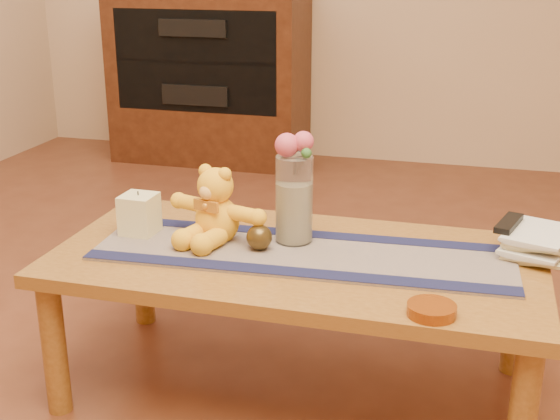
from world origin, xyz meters
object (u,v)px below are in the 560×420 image
(bronze_ball, at_px, (259,237))
(book_bottom, at_px, (507,246))
(teddy_bear, at_px, (217,205))
(glass_vase, at_px, (294,199))
(tv_remote, at_px, (509,223))
(pillar_candle, at_px, (139,214))
(amber_dish, at_px, (432,310))

(bronze_ball, relative_size, book_bottom, 0.34)
(teddy_bear, xyz_separation_m, book_bottom, (0.84, 0.16, -0.10))
(glass_vase, bearing_deg, tv_remote, 10.02)
(teddy_bear, xyz_separation_m, bronze_ball, (0.15, -0.05, -0.07))
(glass_vase, relative_size, tv_remote, 1.62)
(teddy_bear, bearing_deg, pillar_candle, -159.37)
(teddy_bear, relative_size, glass_vase, 1.22)
(glass_vase, relative_size, amber_dish, 2.18)
(pillar_candle, height_order, glass_vase, glass_vase)
(amber_dish, bearing_deg, glass_vase, 140.02)
(tv_remote, bearing_deg, pillar_candle, -155.58)
(teddy_bear, xyz_separation_m, glass_vase, (0.23, 0.04, 0.02))
(pillar_candle, bearing_deg, tv_remote, 8.84)
(bronze_ball, bearing_deg, book_bottom, 16.93)
(pillar_candle, distance_m, amber_dish, 0.96)
(book_bottom, relative_size, amber_dish, 1.87)
(pillar_candle, distance_m, tv_remote, 1.10)
(glass_vase, distance_m, amber_dish, 0.58)
(glass_vase, xyz_separation_m, book_bottom, (0.61, 0.12, -0.13))
(bronze_ball, xyz_separation_m, tv_remote, (0.69, 0.20, 0.04))
(glass_vase, xyz_separation_m, bronze_ball, (-0.08, -0.09, -0.09))
(teddy_bear, bearing_deg, tv_remote, 26.59)
(pillar_candle, relative_size, amber_dish, 1.02)
(glass_vase, distance_m, tv_remote, 0.62)
(tv_remote, bearing_deg, teddy_bear, -154.24)
(tv_remote, bearing_deg, book_bottom, 90.00)
(book_bottom, bearing_deg, bronze_ball, -150.49)
(book_bottom, xyz_separation_m, tv_remote, (-0.00, -0.01, 0.07))
(teddy_bear, relative_size, book_bottom, 1.42)
(bronze_ball, relative_size, tv_remote, 0.47)
(teddy_bear, distance_m, amber_dish, 0.74)
(bronze_ball, distance_m, book_bottom, 0.73)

